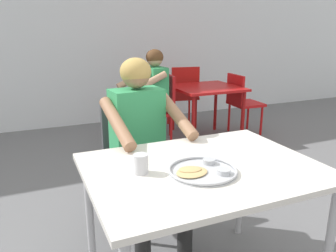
{
  "coord_description": "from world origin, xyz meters",
  "views": [
    {
      "loc": [
        -0.86,
        -1.37,
        1.42
      ],
      "look_at": [
        -0.17,
        0.25,
        0.9
      ],
      "focal_mm": 35.96,
      "sensor_mm": 36.0,
      "label": 1
    }
  ],
  "objects_px": {
    "chair_foreground": "(131,155)",
    "chair_red_far": "(183,93)",
    "table_foreground": "(202,179)",
    "drinking_cup": "(141,163)",
    "table_background_red": "(206,94)",
    "diner_foreground": "(143,135)",
    "chair_red_left": "(161,106)",
    "chair_red_right": "(241,100)",
    "thali_tray": "(203,170)",
    "patron_background": "(148,91)"
  },
  "relations": [
    {
      "from": "patron_background",
      "to": "chair_red_far",
      "type": "bearing_deg",
      "value": 38.69
    },
    {
      "from": "chair_foreground",
      "to": "diner_foreground",
      "type": "bearing_deg",
      "value": -86.28
    },
    {
      "from": "drinking_cup",
      "to": "diner_foreground",
      "type": "xyz_separation_m",
      "value": [
        0.21,
        0.59,
        -0.06
      ]
    },
    {
      "from": "drinking_cup",
      "to": "chair_red_far",
      "type": "xyz_separation_m",
      "value": [
        1.63,
        2.9,
        -0.28
      ]
    },
    {
      "from": "drinking_cup",
      "to": "chair_foreground",
      "type": "height_order",
      "value": "chair_foreground"
    },
    {
      "from": "chair_red_left",
      "to": "chair_red_right",
      "type": "height_order",
      "value": "chair_red_left"
    },
    {
      "from": "thali_tray",
      "to": "chair_red_far",
      "type": "xyz_separation_m",
      "value": [
        1.36,
        3.01,
        -0.24
      ]
    },
    {
      "from": "chair_red_left",
      "to": "chair_red_right",
      "type": "bearing_deg",
      "value": -0.41
    },
    {
      "from": "patron_background",
      "to": "table_background_red",
      "type": "bearing_deg",
      "value": 0.51
    },
    {
      "from": "chair_foreground",
      "to": "chair_red_right",
      "type": "xyz_separation_m",
      "value": [
        2.03,
        1.51,
        -0.04
      ]
    },
    {
      "from": "table_background_red",
      "to": "chair_red_left",
      "type": "distance_m",
      "value": 0.62
    },
    {
      "from": "chair_red_left",
      "to": "patron_background",
      "type": "relative_size",
      "value": 0.74
    },
    {
      "from": "drinking_cup",
      "to": "chair_red_far",
      "type": "bearing_deg",
      "value": 60.68
    },
    {
      "from": "chair_red_right",
      "to": "chair_red_far",
      "type": "relative_size",
      "value": 0.92
    },
    {
      "from": "thali_tray",
      "to": "drinking_cup",
      "type": "distance_m",
      "value": 0.3
    },
    {
      "from": "patron_background",
      "to": "drinking_cup",
      "type": "bearing_deg",
      "value": -110.74
    },
    {
      "from": "thali_tray",
      "to": "table_background_red",
      "type": "relative_size",
      "value": 0.4
    },
    {
      "from": "drinking_cup",
      "to": "table_background_red",
      "type": "height_order",
      "value": "drinking_cup"
    },
    {
      "from": "table_background_red",
      "to": "chair_red_far",
      "type": "xyz_separation_m",
      "value": [
        -0.03,
        0.6,
        -0.09
      ]
    },
    {
      "from": "chair_red_right",
      "to": "table_background_red",
      "type": "bearing_deg",
      "value": -177.53
    },
    {
      "from": "drinking_cup",
      "to": "chair_red_far",
      "type": "distance_m",
      "value": 3.34
    },
    {
      "from": "chair_foreground",
      "to": "chair_red_far",
      "type": "bearing_deg",
      "value": 55.55
    },
    {
      "from": "table_foreground",
      "to": "diner_foreground",
      "type": "distance_m",
      "value": 0.64
    },
    {
      "from": "thali_tray",
      "to": "chair_red_left",
      "type": "relative_size",
      "value": 0.38
    },
    {
      "from": "thali_tray",
      "to": "patron_background",
      "type": "xyz_separation_m",
      "value": [
        0.59,
        2.4,
        -0.05
      ]
    },
    {
      "from": "chair_red_right",
      "to": "chair_red_far",
      "type": "distance_m",
      "value": 0.83
    },
    {
      "from": "table_foreground",
      "to": "chair_red_far",
      "type": "distance_m",
      "value": 3.22
    },
    {
      "from": "chair_red_left",
      "to": "chair_red_right",
      "type": "relative_size",
      "value": 1.06
    },
    {
      "from": "chair_red_left",
      "to": "diner_foreground",
      "type": "bearing_deg",
      "value": -115.81
    },
    {
      "from": "chair_foreground",
      "to": "chair_red_left",
      "type": "xyz_separation_m",
      "value": [
        0.86,
        1.52,
        -0.02
      ]
    },
    {
      "from": "table_background_red",
      "to": "table_foreground",
      "type": "bearing_deg",
      "value": -119.95
    },
    {
      "from": "drinking_cup",
      "to": "diner_foreground",
      "type": "bearing_deg",
      "value": 70.16
    },
    {
      "from": "table_foreground",
      "to": "chair_red_far",
      "type": "xyz_separation_m",
      "value": [
        1.31,
        2.94,
        -0.16
      ]
    },
    {
      "from": "table_background_red",
      "to": "patron_background",
      "type": "distance_m",
      "value": 0.8
    },
    {
      "from": "chair_foreground",
      "to": "chair_red_far",
      "type": "relative_size",
      "value": 1.01
    },
    {
      "from": "drinking_cup",
      "to": "chair_red_left",
      "type": "distance_m",
      "value": 2.58
    },
    {
      "from": "thali_tray",
      "to": "chair_foreground",
      "type": "distance_m",
      "value": 0.96
    },
    {
      "from": "chair_foreground",
      "to": "chair_red_far",
      "type": "xyz_separation_m",
      "value": [
        1.43,
        2.09,
        0.0
      ]
    },
    {
      "from": "diner_foreground",
      "to": "table_background_red",
      "type": "distance_m",
      "value": 2.24
    },
    {
      "from": "diner_foreground",
      "to": "table_background_red",
      "type": "bearing_deg",
      "value": 49.7
    },
    {
      "from": "chair_red_left",
      "to": "chair_red_far",
      "type": "height_order",
      "value": "chair_red_far"
    },
    {
      "from": "chair_red_right",
      "to": "chair_red_far",
      "type": "xyz_separation_m",
      "value": [
        -0.6,
        0.58,
        0.04
      ]
    },
    {
      "from": "drinking_cup",
      "to": "chair_red_right",
      "type": "height_order",
      "value": "drinking_cup"
    },
    {
      "from": "thali_tray",
      "to": "patron_background",
      "type": "height_order",
      "value": "patron_background"
    },
    {
      "from": "chair_foreground",
      "to": "chair_red_far",
      "type": "distance_m",
      "value": 2.53
    },
    {
      "from": "chair_red_right",
      "to": "chair_foreground",
      "type": "bearing_deg",
      "value": -143.41
    },
    {
      "from": "thali_tray",
      "to": "patron_background",
      "type": "distance_m",
      "value": 2.47
    },
    {
      "from": "chair_foreground",
      "to": "table_background_red",
      "type": "bearing_deg",
      "value": 45.41
    },
    {
      "from": "thali_tray",
      "to": "chair_red_left",
      "type": "xyz_separation_m",
      "value": [
        0.78,
        2.44,
        -0.26
      ]
    },
    {
      "from": "patron_background",
      "to": "diner_foreground",
      "type": "bearing_deg",
      "value": -111.05
    }
  ]
}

